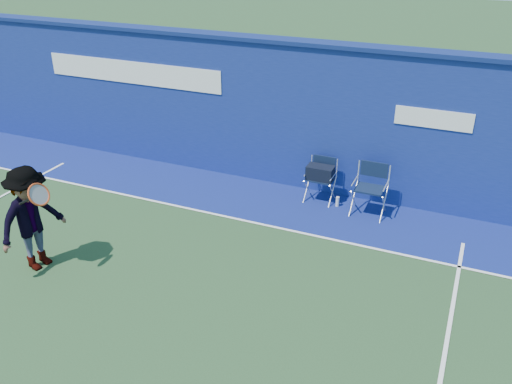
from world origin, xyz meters
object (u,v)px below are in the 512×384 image
at_px(water_bottle, 337,202).
at_px(tennis_player, 31,218).
at_px(directors_chair_right, 369,199).
at_px(directors_chair_left, 320,184).

distance_m(water_bottle, tennis_player, 5.69).
bearing_deg(water_bottle, directors_chair_right, -4.68).
height_order(directors_chair_left, water_bottle, directors_chair_left).
bearing_deg(water_bottle, directors_chair_left, 165.28).
relative_size(directors_chair_left, water_bottle, 4.22).
height_order(directors_chair_left, directors_chair_right, directors_chair_right).
relative_size(directors_chair_left, directors_chair_right, 0.89).
bearing_deg(directors_chair_right, water_bottle, 175.32).
bearing_deg(directors_chair_left, directors_chair_right, -8.75).
bearing_deg(directors_chair_right, tennis_player, -139.45).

